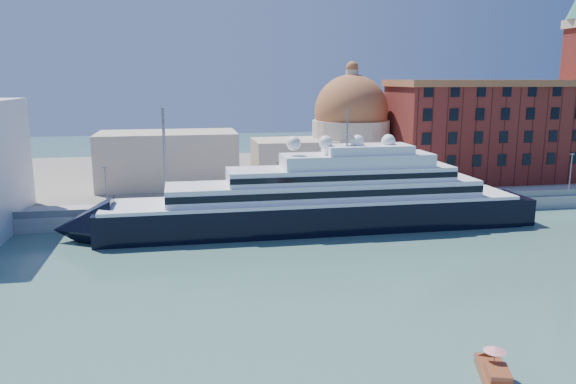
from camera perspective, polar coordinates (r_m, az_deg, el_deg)
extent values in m
plane|color=#3B665E|center=(74.53, 3.08, -8.52)|extent=(400.00, 400.00, 0.00)
cube|color=gray|center=(106.17, -1.31, -1.74)|extent=(180.00, 10.00, 2.50)
cube|color=slate|center=(146.04, -3.98, 1.76)|extent=(260.00, 72.00, 2.00)
cube|color=slate|center=(101.43, -0.89, -1.29)|extent=(180.00, 0.10, 1.20)
cube|color=black|center=(96.47, 2.70, -2.62)|extent=(71.88, 11.06, 5.99)
cone|color=black|center=(95.24, -20.03, -3.50)|extent=(9.22, 11.06, 11.06)
cube|color=black|center=(110.41, 21.17, -1.69)|extent=(5.53, 10.14, 5.53)
cube|color=white|center=(95.75, 2.72, -0.75)|extent=(70.04, 11.24, 0.55)
cube|color=white|center=(95.85, 3.80, 0.26)|extent=(53.45, 9.22, 2.76)
cube|color=black|center=(91.49, 4.53, -0.28)|extent=(53.45, 0.15, 1.11)
cube|color=white|center=(96.12, 5.42, 1.83)|extent=(38.71, 8.29, 2.40)
cube|color=white|center=(96.57, 7.02, 3.23)|extent=(25.80, 7.37, 2.21)
cube|color=white|center=(96.91, 8.09, 4.33)|extent=(14.74, 6.45, 1.47)
cylinder|color=slate|center=(95.39, 6.05, 6.60)|extent=(0.28, 0.28, 6.45)
sphere|color=white|center=(93.40, 0.57, 4.97)|extent=(2.40, 2.40, 2.40)
sphere|color=white|center=(94.64, 3.87, 5.03)|extent=(2.40, 2.40, 2.40)
sphere|color=white|center=(96.18, 7.07, 5.07)|extent=(2.40, 2.40, 2.40)
sphere|color=white|center=(98.01, 10.16, 5.10)|extent=(2.40, 2.40, 2.40)
cube|color=brown|center=(53.37, 20.24, -17.27)|extent=(4.23, 6.98, 1.10)
cube|color=brown|center=(51.99, 20.58, -16.93)|extent=(2.56, 3.18, 0.88)
cylinder|color=slate|center=(53.22, 20.22, -15.68)|extent=(0.07, 0.07, 1.77)
cone|color=red|center=(52.79, 20.30, -14.72)|extent=(1.99, 1.99, 0.44)
cube|color=maroon|center=(138.97, 19.11, 5.66)|extent=(42.00, 18.00, 22.00)
cube|color=#995732|center=(138.43, 19.42, 10.40)|extent=(43.00, 19.00, 1.50)
cube|color=maroon|center=(151.94, 27.23, 7.93)|extent=(6.00, 6.00, 35.00)
cylinder|color=beige|center=(132.90, 6.36, 4.24)|extent=(18.00, 18.00, 14.00)
sphere|color=#995732|center=(132.10, 6.45, 8.12)|extent=(17.00, 17.00, 17.00)
cylinder|color=beige|center=(131.89, 6.52, 11.59)|extent=(3.00, 3.00, 3.00)
cube|color=beige|center=(127.81, 0.59, 3.13)|extent=(18.00, 14.00, 10.00)
cube|color=beige|center=(127.21, -12.08, 3.29)|extent=(30.00, 16.00, 12.00)
cylinder|color=slate|center=(101.60, -17.96, 0.13)|extent=(0.24, 0.24, 8.00)
cube|color=slate|center=(100.92, -18.10, 2.41)|extent=(0.80, 0.30, 0.25)
cylinder|color=slate|center=(102.19, -1.04, 0.75)|extent=(0.24, 0.24, 8.00)
cube|color=slate|center=(101.52, -1.05, 3.02)|extent=(0.80, 0.30, 0.25)
cylinder|color=slate|center=(111.20, 14.38, 1.26)|extent=(0.24, 0.24, 8.00)
cube|color=slate|center=(110.58, 14.48, 3.35)|extent=(0.80, 0.30, 0.25)
cylinder|color=slate|center=(126.83, 26.75, 1.61)|extent=(0.24, 0.24, 8.00)
cube|color=slate|center=(126.29, 26.92, 3.44)|extent=(0.80, 0.30, 0.25)
cylinder|color=slate|center=(101.97, -12.41, 3.31)|extent=(0.50, 0.50, 18.00)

